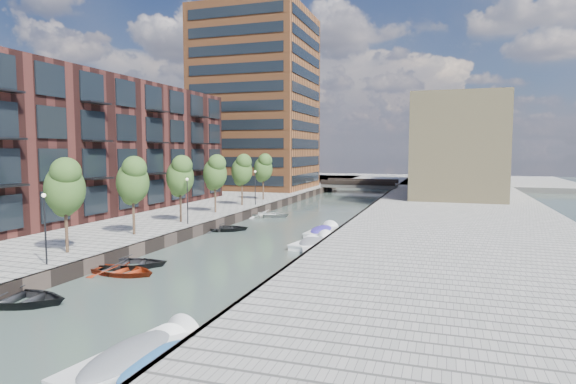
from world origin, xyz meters
The scene contains 31 objects.
water centered at (0.00, 40.00, 0.00)m, with size 300.00×300.00×0.00m, color #38473F.
quay_left centered at (-36.00, 40.00, 0.50)m, with size 60.00×140.00×1.00m, color gray.
quay_right centered at (16.00, 40.00, 0.50)m, with size 20.00×140.00×1.00m, color gray.
quay_wall_left centered at (-6.10, 40.00, 0.50)m, with size 0.25×140.00×1.00m, color #332823.
quay_wall_right centered at (6.10, 40.00, 0.50)m, with size 0.25×140.00×1.00m, color #332823.
far_closure centered at (0.00, 100.00, 0.50)m, with size 80.00×40.00×1.00m, color gray.
apartment_block centered at (-20.00, 30.00, 8.00)m, with size 8.00×38.00×14.00m, color #321613.
tower centered at (-17.00, 65.00, 16.00)m, with size 18.00×18.00×30.00m, color brown.
tan_block_near centered at (16.00, 62.00, 8.00)m, with size 12.00×25.00×14.00m, color tan.
tan_block_far centered at (16.00, 88.00, 9.00)m, with size 12.00×20.00×16.00m, color tan.
bridge centered at (0.00, 72.00, 1.39)m, with size 13.00×6.00×1.30m.
tree_1 centered at (-8.50, 11.00, 5.31)m, with size 2.50×2.50×5.95m.
tree_2 centered at (-8.50, 18.00, 5.31)m, with size 2.50×2.50×5.95m.
tree_3 centered at (-8.50, 25.00, 5.31)m, with size 2.50×2.50×5.95m.
tree_4 centered at (-8.50, 32.00, 5.31)m, with size 2.50×2.50×5.95m.
tree_5 centered at (-8.50, 39.00, 5.31)m, with size 2.50×2.50×5.95m.
tree_6 centered at (-8.50, 46.00, 5.31)m, with size 2.50×2.50×5.95m.
lamp_0 centered at (-7.20, 8.00, 3.51)m, with size 0.24×0.24×4.12m.
lamp_1 centered at (-7.20, 24.00, 3.51)m, with size 0.24×0.24×4.12m.
lamp_2 centered at (-7.20, 40.00, 3.51)m, with size 0.24×0.24×4.12m.
sloop_0 centered at (-4.76, 12.26, 0.00)m, with size 3.46×4.85×1.00m, color black.
sloop_1 centered at (-5.40, 4.20, 0.00)m, with size 3.70×5.18×1.07m, color black.
sloop_2 centered at (-4.04, 10.67, 0.00)m, with size 3.14×4.40×0.91m, color maroon.
sloop_3 centered at (-4.55, 37.03, 0.00)m, with size 3.59×5.02×1.04m, color beige.
sloop_4 centered at (-5.14, 27.07, 0.00)m, with size 3.26×4.56×0.94m, color black.
motorboat_0 centered at (5.24, 0.41, 0.19)m, with size 3.17×4.86×1.53m.
motorboat_1 centered at (4.32, 0.53, 0.23)m, with size 2.79×5.81×1.86m.
motorboat_2 centered at (5.19, 21.07, 0.10)m, with size 3.08×5.14×1.62m.
motorboat_3 centered at (4.13, 28.30, 0.21)m, with size 2.12×5.27×1.72m.
motorboat_4 centered at (4.75, 23.00, 0.21)m, with size 2.67×5.36×1.71m.
car centered at (10.36, 64.26, 1.70)m, with size 1.64×4.09×1.39m, color #A8A9AD.
Camera 1 is at (14.56, -13.56, 7.58)m, focal length 30.00 mm.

